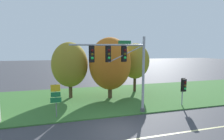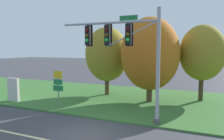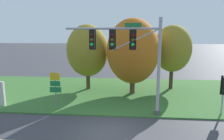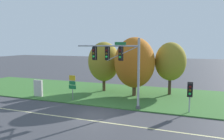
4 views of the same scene
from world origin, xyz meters
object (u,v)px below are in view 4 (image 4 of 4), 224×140
at_px(tree_nearest_road, 104,62).
at_px(tree_behind_signpost, 170,62).
at_px(pedestrian_signal_near_kerb, 190,91).
at_px(tree_left_of_mast, 135,63).
at_px(info_kiosk, 38,88).
at_px(route_sign_post, 72,84).
at_px(traffic_signal_mast, 118,61).

distance_m(tree_nearest_road, tree_behind_signpost, 8.19).
distance_m(pedestrian_signal_near_kerb, tree_behind_signpost, 7.29).
distance_m(tree_left_of_mast, info_kiosk, 11.50).
bearing_deg(tree_left_of_mast, tree_nearest_road, 164.76).
xyz_separation_m(pedestrian_signal_near_kerb, tree_behind_signpost, (-2.36, 6.60, 2.03)).
bearing_deg(info_kiosk, route_sign_post, -2.19).
distance_m(traffic_signal_mast, tree_left_of_mast, 5.07).
bearing_deg(tree_behind_signpost, pedestrian_signal_near_kerb, -70.33).
height_order(route_sign_post, tree_behind_signpost, tree_behind_signpost).
bearing_deg(tree_behind_signpost, tree_nearest_road, -174.29).
height_order(route_sign_post, tree_nearest_road, tree_nearest_road).
relative_size(traffic_signal_mast, tree_nearest_road, 1.04).
xyz_separation_m(route_sign_post, info_kiosk, (-4.63, 0.18, -0.79)).
height_order(tree_left_of_mast, info_kiosk, tree_left_of_mast).
bearing_deg(info_kiosk, tree_nearest_road, 42.47).
relative_size(pedestrian_signal_near_kerb, info_kiosk, 1.43).
xyz_separation_m(traffic_signal_mast, tree_nearest_road, (-4.05, 6.21, -0.65)).
bearing_deg(tree_behind_signpost, info_kiosk, -156.07).
relative_size(pedestrian_signal_near_kerb, tree_nearest_road, 0.43).
bearing_deg(route_sign_post, tree_left_of_mast, 38.20).
distance_m(pedestrian_signal_near_kerb, tree_nearest_road, 12.13).
relative_size(route_sign_post, tree_left_of_mast, 0.40).
bearing_deg(tree_behind_signpost, tree_left_of_mast, -152.46).
relative_size(route_sign_post, info_kiosk, 1.45).
xyz_separation_m(tree_nearest_road, info_kiosk, (-5.94, -5.44, -2.82)).
height_order(traffic_signal_mast, info_kiosk, traffic_signal_mast).
bearing_deg(tree_behind_signpost, traffic_signal_mast, -120.28).
height_order(traffic_signal_mast, pedestrian_signal_near_kerb, traffic_signal_mast).
distance_m(route_sign_post, tree_nearest_road, 6.11).
bearing_deg(info_kiosk, tree_left_of_mast, 22.53).
relative_size(route_sign_post, tree_nearest_road, 0.44).
relative_size(pedestrian_signal_near_kerb, tree_left_of_mast, 0.40).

